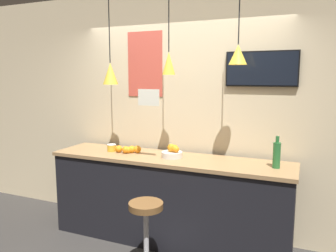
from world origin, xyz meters
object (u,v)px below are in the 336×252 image
object	(u,v)px
bar_stool	(146,232)
juice_bottle	(277,155)
spread_jar	(112,148)
mounted_tv	(261,69)
fruit_bowl	(172,152)

from	to	relation	value
bar_stool	juice_bottle	distance (m)	1.46
spread_jar	mounted_tv	distance (m)	1.94
spread_jar	mounted_tv	bearing A→B (deg)	12.34
spread_jar	mounted_tv	world-z (taller)	mounted_tv
spread_jar	fruit_bowl	bearing A→B (deg)	-0.09
bar_stool	mounted_tv	bearing A→B (deg)	51.09
fruit_bowl	juice_bottle	size ratio (longest dim) A/B	0.73
spread_jar	juice_bottle	bearing A→B (deg)	0.00
fruit_bowl	juice_bottle	bearing A→B (deg)	0.07
mounted_tv	bar_stool	bearing A→B (deg)	-128.91
juice_bottle	mounted_tv	size ratio (longest dim) A/B	0.42
juice_bottle	spread_jar	world-z (taller)	juice_bottle
bar_stool	fruit_bowl	size ratio (longest dim) A/B	3.10
mounted_tv	fruit_bowl	bearing A→B (deg)	-157.37
bar_stool	spread_jar	bearing A→B (deg)	139.20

